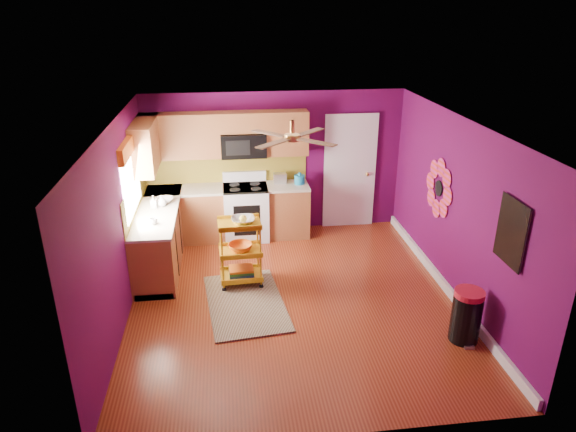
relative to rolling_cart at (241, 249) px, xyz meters
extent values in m
plane|color=maroon|center=(0.70, -0.53, -0.57)|extent=(5.00, 5.00, 0.00)
cube|color=#540944|center=(0.70, 1.97, 0.68)|extent=(4.50, 0.04, 2.50)
cube|color=#540944|center=(0.70, -3.03, 0.68)|extent=(4.50, 0.04, 2.50)
cube|color=#540944|center=(-1.55, -0.53, 0.68)|extent=(0.04, 5.00, 2.50)
cube|color=#540944|center=(2.95, -0.53, 0.68)|extent=(0.04, 5.00, 2.50)
cube|color=silver|center=(0.70, -0.53, 1.93)|extent=(4.50, 5.00, 0.04)
cube|color=white|center=(2.92, -0.53, -0.50)|extent=(0.05, 4.90, 0.14)
cube|color=brown|center=(-1.25, 0.82, -0.12)|extent=(0.60, 2.30, 0.90)
cube|color=brown|center=(-0.15, 1.67, -0.12)|extent=(2.80, 0.60, 0.90)
cube|color=beige|center=(-1.25, 0.82, 0.35)|extent=(0.63, 2.30, 0.04)
cube|color=beige|center=(-0.15, 1.67, 0.35)|extent=(2.80, 0.63, 0.04)
cube|color=black|center=(-1.25, 0.82, -0.52)|extent=(0.54, 2.30, 0.10)
cube|color=black|center=(-0.15, 1.67, -0.52)|extent=(2.80, 0.54, 0.10)
cube|color=white|center=(0.15, 1.64, -0.11)|extent=(0.76, 0.66, 0.92)
cube|color=black|center=(0.15, 1.64, 0.36)|extent=(0.76, 0.62, 0.03)
cube|color=white|center=(0.15, 1.92, 0.47)|extent=(0.76, 0.06, 0.18)
cube|color=black|center=(0.15, 1.32, -0.12)|extent=(0.45, 0.02, 0.55)
cube|color=brown|center=(-0.89, 1.81, 1.26)|extent=(1.32, 0.33, 0.75)
cube|color=brown|center=(0.89, 1.81, 1.26)|extent=(0.72, 0.33, 0.75)
cube|color=brown|center=(0.15, 1.81, 1.46)|extent=(0.76, 0.33, 0.34)
cube|color=brown|center=(-1.38, 1.32, 1.26)|extent=(0.33, 1.30, 0.75)
cube|color=black|center=(0.15, 1.77, 1.08)|extent=(0.76, 0.38, 0.40)
cube|color=olive|center=(-0.15, 1.96, 0.63)|extent=(2.80, 0.01, 0.51)
cube|color=olive|center=(-1.54, 0.82, 0.63)|extent=(0.01, 2.30, 0.51)
cube|color=white|center=(-1.53, 0.52, 0.98)|extent=(0.03, 1.20, 1.00)
cube|color=#CF5E12|center=(-1.50, 0.52, 1.45)|extent=(0.08, 1.35, 0.22)
cube|color=white|center=(2.05, 1.95, 0.46)|extent=(0.85, 0.04, 2.05)
cube|color=white|center=(2.05, 1.93, 0.46)|extent=(0.95, 0.02, 2.15)
sphere|color=#BF8C3F|center=(2.37, 1.89, 0.43)|extent=(0.07, 0.07, 0.07)
cylinder|color=black|center=(2.93, 0.07, 0.78)|extent=(0.01, 0.24, 0.24)
cube|color=#1B9FB4|center=(2.93, -1.93, 0.98)|extent=(0.03, 0.52, 0.72)
cube|color=black|center=(2.92, -1.93, 0.98)|extent=(0.01, 0.56, 0.76)
cylinder|color=#BF8C3F|center=(0.70, -0.33, 1.85)|extent=(0.06, 0.06, 0.16)
cylinder|color=#BF8C3F|center=(0.70, -0.33, 1.71)|extent=(0.20, 0.20, 0.08)
cube|color=#4C2D19|center=(0.97, -0.06, 1.71)|extent=(0.47, 0.47, 0.01)
cube|color=#4C2D19|center=(0.43, -0.06, 1.71)|extent=(0.47, 0.47, 0.01)
cube|color=#4C2D19|center=(0.43, -0.59, 1.71)|extent=(0.47, 0.47, 0.01)
cube|color=#4C2D19|center=(0.97, -0.59, 1.71)|extent=(0.47, 0.47, 0.01)
cube|color=black|center=(0.02, -0.55, -0.55)|extent=(1.20, 1.77, 0.02)
cylinder|color=gold|center=(-0.27, -0.20, -0.05)|extent=(0.03, 0.03, 0.94)
cylinder|color=gold|center=(0.27, -0.18, -0.05)|extent=(0.03, 0.03, 0.94)
cylinder|color=gold|center=(-0.29, 0.18, -0.05)|extent=(0.03, 0.03, 0.94)
cylinder|color=gold|center=(0.25, 0.20, -0.05)|extent=(0.03, 0.03, 0.94)
sphere|color=black|center=(-0.27, -0.20, -0.53)|extent=(0.07, 0.07, 0.07)
sphere|color=black|center=(0.27, -0.18, -0.53)|extent=(0.07, 0.07, 0.07)
sphere|color=black|center=(-0.29, 0.18, -0.53)|extent=(0.07, 0.07, 0.07)
sphere|color=black|center=(0.25, 0.20, -0.53)|extent=(0.07, 0.07, 0.07)
cube|color=gold|center=(-0.01, 0.00, 0.40)|extent=(0.63, 0.47, 0.03)
cube|color=gold|center=(-0.01, 0.00, -0.03)|extent=(0.63, 0.47, 0.03)
cube|color=gold|center=(-0.01, 0.00, -0.43)|extent=(0.63, 0.47, 0.03)
imported|color=beige|center=(0.05, 0.00, 0.46)|extent=(0.35, 0.35, 0.08)
sphere|color=yellow|center=(0.05, 0.00, 0.48)|extent=(0.11, 0.11, 0.11)
imported|color=#CF5E12|center=(-0.01, 0.00, 0.04)|extent=(0.36, 0.36, 0.11)
cube|color=navy|center=(-0.01, 0.00, -0.39)|extent=(0.37, 0.28, 0.04)
cube|color=#267233|center=(-0.01, 0.00, -0.35)|extent=(0.37, 0.28, 0.04)
cube|color=#CF5E12|center=(-0.01, 0.00, -0.32)|extent=(0.37, 0.28, 0.03)
cylinder|color=black|center=(2.67, -1.71, -0.26)|extent=(0.42, 0.42, 0.62)
cylinder|color=#B5192C|center=(2.67, -1.71, 0.09)|extent=(0.36, 0.36, 0.07)
cube|color=beige|center=(2.67, -1.89, -0.55)|extent=(0.13, 0.08, 0.03)
cylinder|color=#1575A2|center=(1.10, 1.69, 0.45)|extent=(0.18, 0.18, 0.16)
sphere|color=#1575A2|center=(1.10, 1.69, 0.55)|extent=(0.06, 0.06, 0.06)
cube|color=beige|center=(0.77, 1.77, 0.46)|extent=(0.22, 0.15, 0.18)
imported|color=#EA3F72|center=(-1.29, 0.86, 0.47)|extent=(0.09, 0.09, 0.20)
imported|color=white|center=(-1.18, 0.90, 0.46)|extent=(0.14, 0.14, 0.18)
imported|color=white|center=(-1.16, 1.08, 0.41)|extent=(0.28, 0.28, 0.07)
imported|color=white|center=(-1.22, 0.22, 0.42)|extent=(0.11, 0.11, 0.09)
camera|label=1|loc=(-0.15, -6.70, 3.33)|focal=32.00mm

